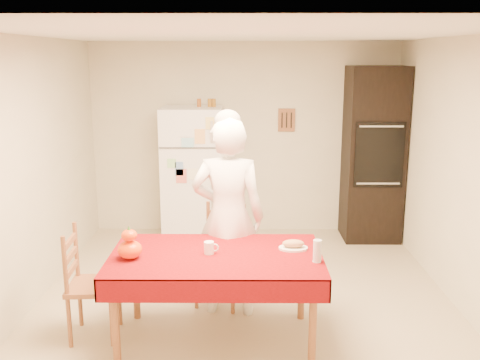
{
  "coord_description": "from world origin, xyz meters",
  "views": [
    {
      "loc": [
        -0.02,
        -4.74,
        2.31
      ],
      "look_at": [
        -0.05,
        0.2,
        1.17
      ],
      "focal_mm": 40.0,
      "sensor_mm": 36.0,
      "label": 1
    }
  ],
  "objects_px": {
    "coffee_mug": "(209,248)",
    "refrigerator": "(193,174)",
    "oven_cabinet": "(373,154)",
    "chair_left": "(85,280)",
    "wine_glass": "(317,251)",
    "bread_plate": "(293,248)",
    "pumpkin_lower": "(130,250)",
    "dining_table": "(216,262)",
    "chair_far": "(222,251)",
    "seated_woman": "(228,217)"
  },
  "relations": [
    {
      "from": "coffee_mug",
      "to": "wine_glass",
      "type": "xyz_separation_m",
      "value": [
        0.85,
        -0.17,
        0.04
      ]
    },
    {
      "from": "chair_far",
      "to": "chair_left",
      "type": "xyz_separation_m",
      "value": [
        -1.11,
        -0.68,
        0.0
      ]
    },
    {
      "from": "coffee_mug",
      "to": "wine_glass",
      "type": "height_order",
      "value": "wine_glass"
    },
    {
      "from": "refrigerator",
      "to": "chair_left",
      "type": "bearing_deg",
      "value": -105.09
    },
    {
      "from": "refrigerator",
      "to": "bread_plate",
      "type": "relative_size",
      "value": 7.08
    },
    {
      "from": "refrigerator",
      "to": "oven_cabinet",
      "type": "distance_m",
      "value": 2.29
    },
    {
      "from": "dining_table",
      "to": "pumpkin_lower",
      "type": "bearing_deg",
      "value": -172.32
    },
    {
      "from": "wine_glass",
      "to": "bread_plate",
      "type": "relative_size",
      "value": 0.73
    },
    {
      "from": "oven_cabinet",
      "to": "chair_left",
      "type": "xyz_separation_m",
      "value": [
        -2.95,
        -2.55,
        -0.59
      ]
    },
    {
      "from": "chair_far",
      "to": "wine_glass",
      "type": "bearing_deg",
      "value": -32.88
    },
    {
      "from": "refrigerator",
      "to": "wine_glass",
      "type": "bearing_deg",
      "value": -66.17
    },
    {
      "from": "chair_far",
      "to": "bread_plate",
      "type": "xyz_separation_m",
      "value": [
        0.61,
        -0.64,
        0.26
      ]
    },
    {
      "from": "seated_woman",
      "to": "pumpkin_lower",
      "type": "bearing_deg",
      "value": 44.66
    },
    {
      "from": "coffee_mug",
      "to": "refrigerator",
      "type": "bearing_deg",
      "value": 97.98
    },
    {
      "from": "refrigerator",
      "to": "wine_glass",
      "type": "relative_size",
      "value": 9.66
    },
    {
      "from": "dining_table",
      "to": "refrigerator",
      "type": "bearing_deg",
      "value": 99.16
    },
    {
      "from": "dining_table",
      "to": "wine_glass",
      "type": "height_order",
      "value": "wine_glass"
    },
    {
      "from": "refrigerator",
      "to": "coffee_mug",
      "type": "distance_m",
      "value": 2.59
    },
    {
      "from": "refrigerator",
      "to": "coffee_mug",
      "type": "bearing_deg",
      "value": -82.02
    },
    {
      "from": "dining_table",
      "to": "coffee_mug",
      "type": "xyz_separation_m",
      "value": [
        -0.06,
        0.01,
        0.12
      ]
    },
    {
      "from": "chair_left",
      "to": "seated_woman",
      "type": "relative_size",
      "value": 0.52
    },
    {
      "from": "pumpkin_lower",
      "to": "coffee_mug",
      "type": "bearing_deg",
      "value": 9.72
    },
    {
      "from": "chair_left",
      "to": "wine_glass",
      "type": "relative_size",
      "value": 5.4
    },
    {
      "from": "chair_far",
      "to": "pumpkin_lower",
      "type": "bearing_deg",
      "value": -112.18
    },
    {
      "from": "chair_left",
      "to": "coffee_mug",
      "type": "distance_m",
      "value": 1.08
    },
    {
      "from": "refrigerator",
      "to": "oven_cabinet",
      "type": "bearing_deg",
      "value": 1.18
    },
    {
      "from": "dining_table",
      "to": "wine_glass",
      "type": "relative_size",
      "value": 9.66
    },
    {
      "from": "coffee_mug",
      "to": "pumpkin_lower",
      "type": "height_order",
      "value": "pumpkin_lower"
    },
    {
      "from": "refrigerator",
      "to": "bread_plate",
      "type": "xyz_separation_m",
      "value": [
        1.05,
        -2.46,
        -0.08
      ]
    },
    {
      "from": "chair_far",
      "to": "wine_glass",
      "type": "distance_m",
      "value": 1.24
    },
    {
      "from": "bread_plate",
      "to": "pumpkin_lower",
      "type": "bearing_deg",
      "value": -170.83
    },
    {
      "from": "oven_cabinet",
      "to": "coffee_mug",
      "type": "bearing_deg",
      "value": -126.36
    },
    {
      "from": "oven_cabinet",
      "to": "chair_left",
      "type": "distance_m",
      "value": 3.95
    },
    {
      "from": "wine_glass",
      "to": "bread_plate",
      "type": "height_order",
      "value": "wine_glass"
    },
    {
      "from": "chair_left",
      "to": "chair_far",
      "type": "bearing_deg",
      "value": -61.6
    },
    {
      "from": "dining_table",
      "to": "pumpkin_lower",
      "type": "xyz_separation_m",
      "value": [
        -0.67,
        -0.09,
        0.14
      ]
    },
    {
      "from": "dining_table",
      "to": "chair_far",
      "type": "bearing_deg",
      "value": 88.42
    },
    {
      "from": "coffee_mug",
      "to": "bread_plate",
      "type": "height_order",
      "value": "coffee_mug"
    },
    {
      "from": "dining_table",
      "to": "wine_glass",
      "type": "xyz_separation_m",
      "value": [
        0.79,
        -0.15,
        0.16
      ]
    },
    {
      "from": "refrigerator",
      "to": "chair_left",
      "type": "xyz_separation_m",
      "value": [
        -0.67,
        -2.5,
        -0.34
      ]
    },
    {
      "from": "dining_table",
      "to": "bread_plate",
      "type": "xyz_separation_m",
      "value": [
        0.63,
        0.12,
        0.08
      ]
    },
    {
      "from": "refrigerator",
      "to": "pumpkin_lower",
      "type": "height_order",
      "value": "refrigerator"
    },
    {
      "from": "wine_glass",
      "to": "refrigerator",
      "type": "bearing_deg",
      "value": 113.83
    },
    {
      "from": "oven_cabinet",
      "to": "chair_left",
      "type": "bearing_deg",
      "value": -139.22
    },
    {
      "from": "chair_left",
      "to": "pumpkin_lower",
      "type": "distance_m",
      "value": 0.56
    },
    {
      "from": "seated_woman",
      "to": "bread_plate",
      "type": "xyz_separation_m",
      "value": [
        0.55,
        -0.42,
        -0.13
      ]
    },
    {
      "from": "seated_woman",
      "to": "pumpkin_lower",
      "type": "distance_m",
      "value": 0.99
    },
    {
      "from": "oven_cabinet",
      "to": "wine_glass",
      "type": "bearing_deg",
      "value": -111.14
    },
    {
      "from": "refrigerator",
      "to": "oven_cabinet",
      "type": "height_order",
      "value": "oven_cabinet"
    },
    {
      "from": "refrigerator",
      "to": "pumpkin_lower",
      "type": "relative_size",
      "value": 8.83
    }
  ]
}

